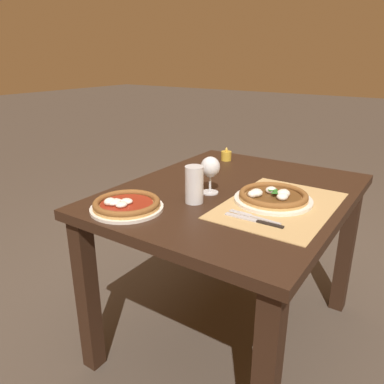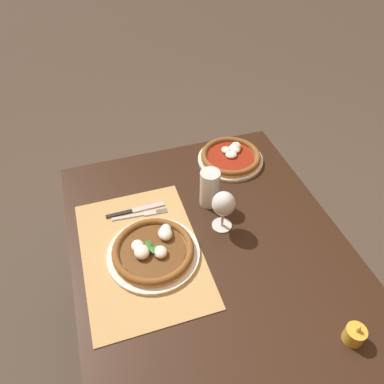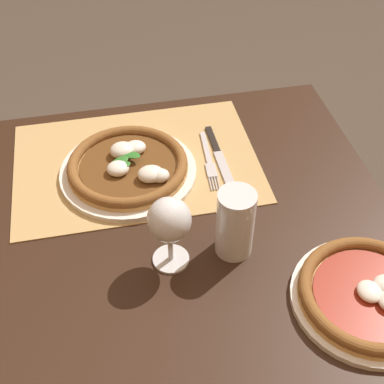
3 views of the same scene
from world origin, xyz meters
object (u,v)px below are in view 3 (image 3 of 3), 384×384
object	(u,v)px
wine_glass	(169,222)
fork	(209,160)
pizza_near	(129,167)
pint_glass	(235,224)
knife	(219,156)
pizza_far	(370,295)

from	to	relation	value
wine_glass	fork	xyz separation A→B (m)	(-0.13, -0.26, -0.10)
pizza_near	pint_glass	world-z (taller)	pint_glass
knife	pizza_near	bearing A→B (deg)	4.57
pizza_far	pint_glass	distance (m)	0.27
pizza_far	fork	distance (m)	0.47
wine_glass	pint_glass	xyz separation A→B (m)	(-0.12, -0.00, -0.04)
pizza_far	knife	xyz separation A→B (m)	(0.17, -0.44, -0.01)
wine_glass	pint_glass	world-z (taller)	wine_glass
pizza_far	pint_glass	size ratio (longest dim) A/B	1.87
pizza_near	fork	world-z (taller)	pizza_near
wine_glass	pizza_near	bearing A→B (deg)	-79.20
pint_glass	knife	bearing A→B (deg)	-97.90
wine_glass	pint_glass	distance (m)	0.13
pizza_far	pint_glass	world-z (taller)	pint_glass
pizza_far	knife	size ratio (longest dim) A/B	1.26
pizza_near	pizza_far	size ratio (longest dim) A/B	1.11
pizza_near	pizza_far	bearing A→B (deg)	131.75
pint_glass	wine_glass	bearing A→B (deg)	1.67
pint_glass	knife	distance (m)	0.28
wine_glass	pint_glass	bearing A→B (deg)	-178.33
wine_glass	knife	distance (m)	0.33
pizza_near	knife	xyz separation A→B (m)	(-0.21, -0.02, -0.02)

